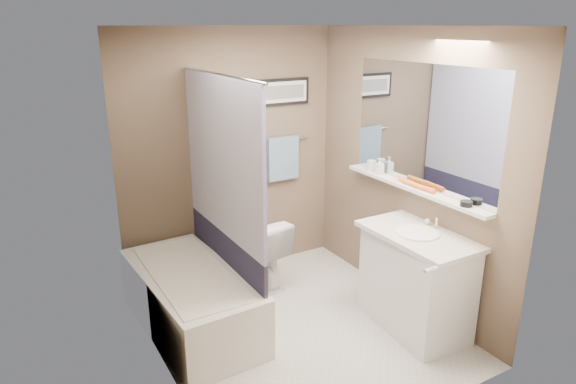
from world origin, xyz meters
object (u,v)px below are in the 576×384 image
toilet (257,251)px  glass_jar (371,166)px  candle_bowl_near (466,204)px  vanity (415,283)px  hair_brush_front (424,188)px  soap_bottle (379,166)px  hair_brush_back (408,182)px  bathtub (191,300)px

toilet → glass_jar: size_ratio=6.80×
toilet → candle_bowl_near: 2.01m
toilet → vanity: vanity is taller
hair_brush_front → soap_bottle: 0.57m
hair_brush_front → vanity: bearing=-137.3°
candle_bowl_near → soap_bottle: 1.01m
hair_brush_front → soap_bottle: (0.00, 0.57, 0.05)m
vanity → glass_jar: (0.19, 0.85, 0.77)m
hair_brush_back → glass_jar: 0.49m
glass_jar → bathtub: bearing=178.3°
bathtub → glass_jar: (1.79, -0.05, 0.92)m
hair_brush_front → glass_jar: size_ratio=2.20×
hair_brush_front → soap_bottle: size_ratio=1.50×
vanity → hair_brush_back: (0.19, 0.36, 0.74)m
toilet → candle_bowl_near: bearing=110.9°
hair_brush_back → glass_jar: size_ratio=2.20×
candle_bowl_near → glass_jar: 1.12m
hair_brush_front → soap_bottle: soap_bottle is taller
toilet → candle_bowl_near: (0.97, -1.57, 0.79)m
glass_jar → vanity: bearing=-102.2°
glass_jar → soap_bottle: bearing=-90.0°
vanity → hair_brush_front: (0.19, 0.17, 0.74)m
bathtub → vanity: (1.60, -0.91, 0.15)m
glass_jar → soap_bottle: (0.00, -0.11, 0.02)m
glass_jar → candle_bowl_near: bearing=-90.0°
vanity → glass_jar: glass_jar is taller
candle_bowl_near → hair_brush_front: hair_brush_front is taller
vanity → soap_bottle: (0.19, 0.74, 0.79)m
candle_bowl_near → hair_brush_back: size_ratio=0.41×
candle_bowl_near → soap_bottle: size_ratio=0.61×
bathtub → vanity: bearing=-32.6°
bathtub → soap_bottle: bearing=-8.2°
bathtub → soap_bottle: size_ratio=10.25×
hair_brush_back → soap_bottle: 0.38m
soap_bottle → hair_brush_back: bearing=-90.0°
glass_jar → hair_brush_back: bearing=-90.0°
toilet → hair_brush_front: size_ratio=3.09×
toilet → hair_brush_back: 1.57m
hair_brush_front → glass_jar: bearing=90.0°
bathtub → glass_jar: bearing=-4.7°
toilet → candle_bowl_near: candle_bowl_near is taller
hair_brush_back → hair_brush_front: bearing=-90.0°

